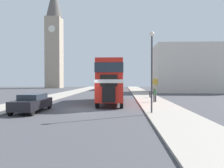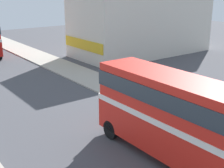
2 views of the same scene
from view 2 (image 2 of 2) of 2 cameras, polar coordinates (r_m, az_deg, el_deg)
double_decker_bus at (r=15.18m, az=13.06°, el=-5.79°), size 2.45×10.93×4.40m
bicycle_on_pavement at (r=23.08m, az=9.13°, el=-3.06°), size 0.05×1.76×0.78m
shop_building_block at (r=41.05m, az=5.50°, el=12.21°), size 17.93×8.30×9.54m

